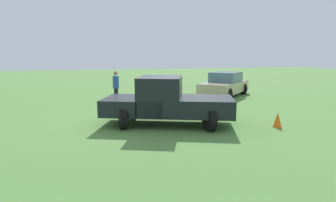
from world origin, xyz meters
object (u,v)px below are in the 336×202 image
at_px(sedan_near, 225,85).
at_px(pickup_truck, 165,100).
at_px(person_bystander, 116,85).
at_px(traffic_cone, 278,120).

bearing_deg(sedan_near, pickup_truck, 4.86).
height_order(sedan_near, person_bystander, person_bystander).
distance_m(sedan_near, traffic_cone, 8.01).
xyz_separation_m(pickup_truck, person_bystander, (-5.09, -1.32, 0.06)).
xyz_separation_m(sedan_near, person_bystander, (1.19, -6.94, 0.29)).
xyz_separation_m(person_bystander, traffic_cone, (6.60, 5.17, -0.72)).
height_order(pickup_truck, person_bystander, pickup_truck).
bearing_deg(sedan_near, person_bystander, -33.59).
bearing_deg(pickup_truck, person_bystander, 125.70).
bearing_deg(person_bystander, sedan_near, -10.41).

